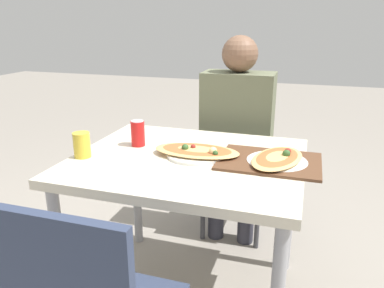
% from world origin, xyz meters
% --- Properties ---
extents(dining_table, '(1.01, 0.85, 0.75)m').
position_xyz_m(dining_table, '(0.00, 0.00, 0.66)').
color(dining_table, beige).
rests_on(dining_table, ground_plane).
extents(chair_far_seated, '(0.40, 0.40, 0.91)m').
position_xyz_m(chair_far_seated, '(0.10, 0.76, 0.52)').
color(chair_far_seated, '#2D3851').
rests_on(chair_far_seated, ground_plane).
extents(person_seated, '(0.42, 0.25, 1.25)m').
position_xyz_m(person_seated, '(0.10, 0.64, 0.74)').
color(person_seated, '#2D2D38').
rests_on(person_seated, ground_plane).
extents(pizza_main, '(0.39, 0.27, 0.06)m').
position_xyz_m(pizza_main, '(0.03, 0.03, 0.76)').
color(pizza_main, white).
rests_on(pizza_main, dining_table).
extents(soda_can, '(0.07, 0.07, 0.12)m').
position_xyz_m(soda_can, '(-0.28, 0.08, 0.81)').
color(soda_can, red).
rests_on(soda_can, dining_table).
extents(drink_glass, '(0.07, 0.07, 0.11)m').
position_xyz_m(drink_glass, '(-0.45, -0.14, 0.80)').
color(drink_glass, gold).
rests_on(drink_glass, dining_table).
extents(serving_tray, '(0.43, 0.32, 0.01)m').
position_xyz_m(serving_tray, '(0.35, 0.04, 0.75)').
color(serving_tray, brown).
rests_on(serving_tray, dining_table).
extents(pizza_second, '(0.27, 0.37, 0.06)m').
position_xyz_m(pizza_second, '(0.39, 0.04, 0.76)').
color(pizza_second, white).
rests_on(pizza_second, dining_table).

